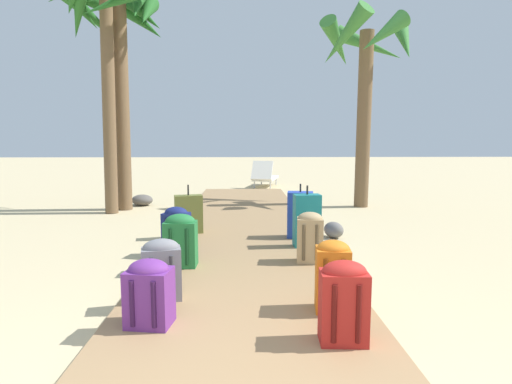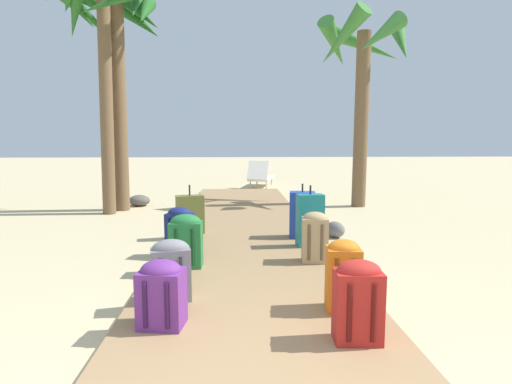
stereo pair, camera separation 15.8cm
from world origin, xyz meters
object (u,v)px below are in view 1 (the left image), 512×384
(palm_tree_far_left, at_px, (117,40))
(backpack_red, at_px, (344,300))
(backpack_tan, at_px, (310,236))
(backpack_orange, at_px, (333,274))
(backpack_purple, at_px, (149,291))
(backpack_grey, at_px, (161,268))
(lounge_chair, at_px, (265,176))
(backpack_green, at_px, (181,239))
(suitcase_olive, at_px, (189,214))
(palm_tree_near_left, at_px, (108,18))
(suitcase_blue, at_px, (300,215))
(palm_tree_far_right, at_px, (367,62))
(suitcase_teal, at_px, (307,220))
(backpack_navy, at_px, (176,227))

(palm_tree_far_left, bearing_deg, backpack_red, -62.06)
(backpack_tan, distance_m, backpack_orange, 1.32)
(backpack_purple, bearing_deg, backpack_grey, 90.71)
(backpack_grey, distance_m, lounge_chair, 9.28)
(palm_tree_far_left, xyz_separation_m, lounge_chair, (3.13, 4.04, -3.05))
(backpack_green, relative_size, suitcase_olive, 0.80)
(lounge_chair, bearing_deg, palm_tree_far_left, -127.75)
(backpack_grey, xyz_separation_m, palm_tree_near_left, (-1.84, 4.77, 3.33))
(backpack_grey, bearing_deg, suitcase_blue, 56.60)
(backpack_red, height_order, backpack_orange, backpack_orange)
(palm_tree_far_right, relative_size, palm_tree_far_left, 0.90)
(backpack_green, relative_size, backpack_purple, 1.15)
(palm_tree_far_right, bearing_deg, suitcase_teal, -115.90)
(palm_tree_far_left, bearing_deg, backpack_orange, -59.52)
(backpack_tan, relative_size, suitcase_teal, 0.72)
(backpack_red, relative_size, backpack_tan, 1.00)
(backpack_tan, height_order, palm_tree_far_right, palm_tree_far_right)
(backpack_grey, height_order, suitcase_blue, suitcase_blue)
(backpack_purple, relative_size, palm_tree_near_left, 0.11)
(suitcase_olive, bearing_deg, suitcase_blue, -11.61)
(backpack_purple, xyz_separation_m, palm_tree_far_right, (3.23, 5.83, 2.68))
(palm_tree_far_right, bearing_deg, backpack_purple, -119.01)
(backpack_navy, height_order, backpack_tan, backpack_tan)
(suitcase_teal, distance_m, lounge_chair, 7.46)
(suitcase_blue, distance_m, palm_tree_near_left, 5.31)
(backpack_grey, height_order, backpack_tan, backpack_tan)
(suitcase_teal, xyz_separation_m, lounge_chair, (-0.15, 7.46, -0.08))
(suitcase_olive, bearing_deg, palm_tree_near_left, 127.90)
(palm_tree_near_left, bearing_deg, backpack_navy, -61.68)
(palm_tree_near_left, bearing_deg, backpack_red, -60.17)
(backpack_purple, distance_m, suitcase_teal, 2.66)
(backpack_red, height_order, palm_tree_near_left, palm_tree_near_left)
(backpack_green, distance_m, backpack_tan, 1.40)
(suitcase_teal, bearing_deg, backpack_red, -93.16)
(backpack_navy, bearing_deg, backpack_orange, -50.95)
(backpack_tan, distance_m, suitcase_olive, 2.13)
(backpack_tan, height_order, backpack_orange, backpack_orange)
(palm_tree_far_right, bearing_deg, backpack_green, -126.16)
(backpack_green, relative_size, palm_tree_far_right, 0.14)
(palm_tree_near_left, xyz_separation_m, lounge_chair, (3.18, 4.41, -3.35))
(lounge_chair, bearing_deg, backpack_orange, -89.70)
(suitcase_olive, bearing_deg, backpack_navy, -91.71)
(palm_tree_far_left, bearing_deg, backpack_navy, -64.81)
(backpack_red, bearing_deg, palm_tree_far_right, 72.82)
(backpack_purple, bearing_deg, backpack_navy, 93.87)
(backpack_orange, bearing_deg, palm_tree_far_right, 71.69)
(palm_tree_far_right, xyz_separation_m, lounge_chair, (-1.91, 3.84, -2.69))
(backpack_green, relative_size, palm_tree_near_left, 0.12)
(backpack_tan, distance_m, lounge_chair, 8.13)
(suitcase_olive, relative_size, palm_tree_far_left, 0.16)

